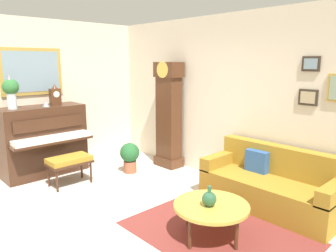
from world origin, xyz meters
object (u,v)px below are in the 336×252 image
Objects in this scene: piano at (44,140)px; teacup at (46,105)px; couch at (271,185)px; coffee_table at (211,207)px; grandfather_clock at (169,118)px; potted_plant at (130,156)px; flower_vase at (11,90)px; green_jug at (209,199)px; piano_bench at (69,161)px; mantel_clock at (55,96)px.

piano is 0.65m from teacup.
piano is 3.96m from couch.
coffee_table is (3.48, 0.51, -0.25)m from piano.
grandfather_clock reaches higher than potted_plant.
flower_vase reaches higher than green_jug.
piano_bench is 2.01m from grandfather_clock.
teacup is at bearing -173.38° from green_jug.
piano_bench reaches higher than coffee_table.
piano_bench is at bearing 34.28° from flower_vase.
piano is at bearing -121.83° from grandfather_clock.
coffee_table is at bearing 9.26° from piano_bench.
coffee_table is at bearing 7.53° from teacup.
coffee_table is at bearing 99.35° from green_jug.
mantel_clock reaches higher than coffee_table.
teacup reaches higher than coffee_table.
couch is at bearing 26.42° from teacup.
potted_plant is (0.93, 1.11, -0.95)m from teacup.
coffee_table is 7.59× the size of teacup.
flower_vase reaches higher than mantel_clock.
piano reaches higher than green_jug.
flower_vase is at bearing -147.42° from couch.
couch is 1.33m from green_jug.
couch is 3.97m from teacup.
couch is at bearing 26.71° from piano.
flower_vase is 2.30m from potted_plant.
piano is 6.00× the size of green_jug.
potted_plant is at bearing 79.99° from piano_bench.
green_jug reaches higher than coffee_table.
potted_plant is at bearing 58.65° from flower_vase.
piano is at bearing -153.29° from couch.
grandfather_clock reaches higher than coffee_table.
teacup is at bearing -178.82° from piano_bench.
coffee_table is at bearing -14.99° from potted_plant.
grandfather_clock is at bearing 146.47° from green_jug.
mantel_clock is at bearing -176.93° from green_jug.
potted_plant is at bearing 49.32° from piano.
flower_vase is at bearing -90.04° from mantel_clock.
green_jug is (3.48, 0.93, -1.07)m from flower_vase.
piano reaches higher than coffee_table.
potted_plant is (1.01, 1.17, -0.31)m from piano.
teacup is (-3.40, -0.45, 0.89)m from coffee_table.
couch reaches higher than coffee_table.
piano_bench is 1.25× the size of potted_plant.
piano is 2.57× the size of potted_plant.
couch is (2.71, 1.70, -0.09)m from piano_bench.
mantel_clock reaches higher than green_jug.
mantel_clock is at bearing -176.04° from coffee_table.
potted_plant is at bearing 41.94° from mantel_clock.
mantel_clock is at bearing -156.87° from couch.
mantel_clock is 3.61m from green_jug.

